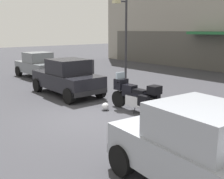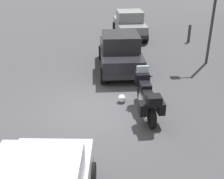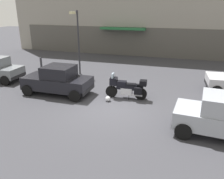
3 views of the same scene
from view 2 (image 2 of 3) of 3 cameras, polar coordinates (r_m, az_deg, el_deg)
ground_plane at (r=9.68m, az=-3.29°, el=-3.95°), size 80.00×80.00×0.00m
motorcycle at (r=9.19m, az=6.82°, el=-1.42°), size 2.26×0.78×1.36m
helmet at (r=10.07m, az=1.91°, el=-1.78°), size 0.28×0.28×0.28m
car_hatchback_near at (r=12.60m, az=1.59°, el=7.33°), size 3.88×1.79×1.64m
car_compact_side at (r=17.75m, az=3.45°, el=12.62°), size 3.53×1.82×1.56m
streetlamp_curbside at (r=13.62m, az=18.92°, el=15.83°), size 0.28×0.94×4.48m
bollard_curbside at (r=17.30m, az=14.90°, el=10.68°), size 0.16×0.16×1.02m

